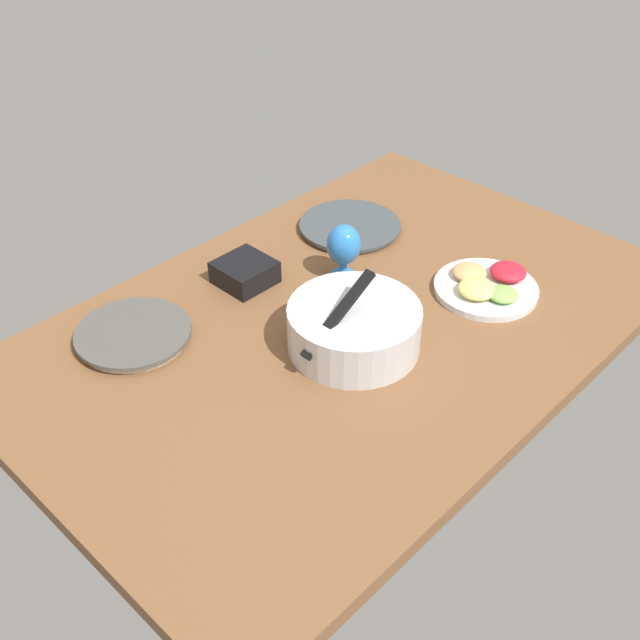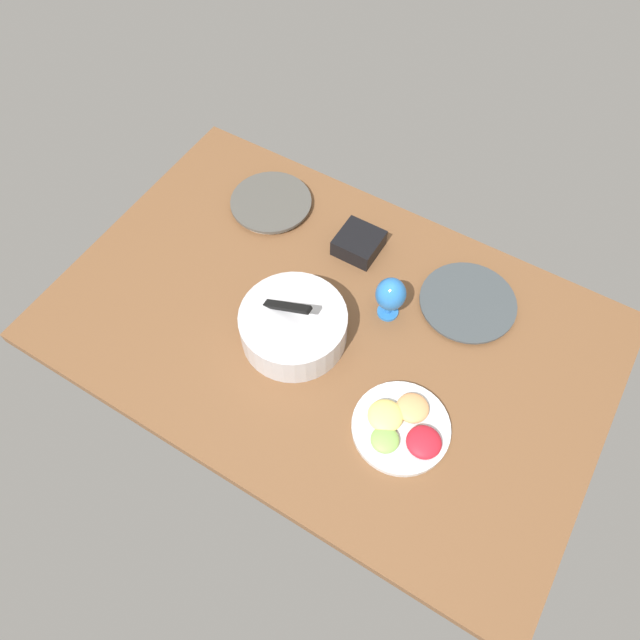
{
  "view_description": "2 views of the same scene",
  "coord_description": "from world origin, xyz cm",
  "px_view_note": "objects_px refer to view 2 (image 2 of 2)",
  "views": [
    {
      "loc": [
        111.2,
        98.02,
        111.89
      ],
      "look_at": [
        9.06,
        -0.25,
        4.42
      ],
      "focal_mm": 43.34,
      "sensor_mm": 36.0,
      "label": 1
    },
    {
      "loc": [
        -45.09,
        79.41,
        149.98
      ],
      "look_at": [
        1.71,
        2.02,
        4.42
      ],
      "focal_mm": 33.75,
      "sensor_mm": 36.0,
      "label": 2
    }
  ],
  "objects_px": {
    "dinner_plate_left": "(468,303)",
    "dinner_plate_right": "(271,203)",
    "mixing_bowl": "(293,325)",
    "hurricane_glass_blue": "(391,295)",
    "fruit_platter": "(402,427)",
    "square_bowl_black": "(359,242)"
  },
  "relations": [
    {
      "from": "dinner_plate_left",
      "to": "dinner_plate_right",
      "type": "xyz_separation_m",
      "value": [
        0.72,
        -0.03,
        0.0
      ]
    },
    {
      "from": "dinner_plate_right",
      "to": "square_bowl_black",
      "type": "distance_m",
      "value": 0.34
    },
    {
      "from": "dinner_plate_left",
      "to": "fruit_platter",
      "type": "bearing_deg",
      "value": 91.43
    },
    {
      "from": "dinner_plate_right",
      "to": "fruit_platter",
      "type": "relative_size",
      "value": 1.03
    },
    {
      "from": "dinner_plate_left",
      "to": "mixing_bowl",
      "type": "relative_size",
      "value": 0.91
    },
    {
      "from": "mixing_bowl",
      "to": "square_bowl_black",
      "type": "height_order",
      "value": "mixing_bowl"
    },
    {
      "from": "dinner_plate_left",
      "to": "dinner_plate_right",
      "type": "bearing_deg",
      "value": -2.08
    },
    {
      "from": "mixing_bowl",
      "to": "hurricane_glass_blue",
      "type": "height_order",
      "value": "mixing_bowl"
    },
    {
      "from": "mixing_bowl",
      "to": "square_bowl_black",
      "type": "distance_m",
      "value": 0.38
    },
    {
      "from": "dinner_plate_right",
      "to": "square_bowl_black",
      "type": "relative_size",
      "value": 2.04
    },
    {
      "from": "dinner_plate_left",
      "to": "mixing_bowl",
      "type": "distance_m",
      "value": 0.53
    },
    {
      "from": "fruit_platter",
      "to": "square_bowl_black",
      "type": "xyz_separation_m",
      "value": [
        0.39,
        -0.47,
        0.01
      ]
    },
    {
      "from": "mixing_bowl",
      "to": "square_bowl_black",
      "type": "bearing_deg",
      "value": -90.45
    },
    {
      "from": "fruit_platter",
      "to": "hurricane_glass_blue",
      "type": "bearing_deg",
      "value": -56.61
    },
    {
      "from": "dinner_plate_right",
      "to": "mixing_bowl",
      "type": "height_order",
      "value": "mixing_bowl"
    },
    {
      "from": "dinner_plate_left",
      "to": "hurricane_glass_blue",
      "type": "distance_m",
      "value": 0.25
    },
    {
      "from": "hurricane_glass_blue",
      "to": "mixing_bowl",
      "type": "bearing_deg",
      "value": 47.23
    },
    {
      "from": "fruit_platter",
      "to": "mixing_bowl",
      "type": "bearing_deg",
      "value": -13.55
    },
    {
      "from": "dinner_plate_left",
      "to": "dinner_plate_right",
      "type": "relative_size",
      "value": 1.07
    },
    {
      "from": "mixing_bowl",
      "to": "hurricane_glass_blue",
      "type": "xyz_separation_m",
      "value": [
        -0.19,
        -0.21,
        0.03
      ]
    },
    {
      "from": "dinner_plate_left",
      "to": "hurricane_glass_blue",
      "type": "relative_size",
      "value": 1.9
    },
    {
      "from": "dinner_plate_left",
      "to": "dinner_plate_right",
      "type": "distance_m",
      "value": 0.72
    }
  ]
}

